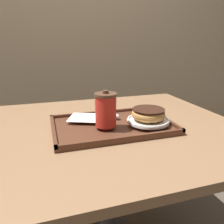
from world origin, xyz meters
TOP-DOWN VIEW (x-y plane):
  - wall_behind at (0.00, 1.10)m, footprint 8.00×0.05m
  - cafe_table at (0.00, 0.00)m, footprint 1.07×0.89m
  - serving_tray at (0.01, -0.02)m, footprint 0.46×0.31m
  - napkin_paper at (-0.08, 0.05)m, footprint 0.17×0.16m
  - coffee_cup_front at (-0.03, -0.06)m, footprint 0.08×0.08m
  - plate_with_chocolate_donut at (0.14, -0.07)m, footprint 0.17×0.17m
  - donut_chocolate_glazed at (0.14, -0.07)m, footprint 0.13×0.13m
  - spoon at (0.04, 0.05)m, footprint 0.04×0.13m

SIDE VIEW (x-z plane):
  - cafe_table at x=0.00m, z-range 0.20..0.92m
  - serving_tray at x=0.01m, z-range 0.71..0.74m
  - napkin_paper at x=-0.08m, z-range 0.74..0.74m
  - spoon at x=0.04m, z-range 0.74..0.75m
  - plate_with_chocolate_donut at x=0.14m, z-range 0.74..0.76m
  - donut_chocolate_glazed at x=0.14m, z-range 0.76..0.80m
  - coffee_cup_front at x=-0.03m, z-range 0.74..0.87m
  - wall_behind at x=0.00m, z-range 0.00..2.40m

